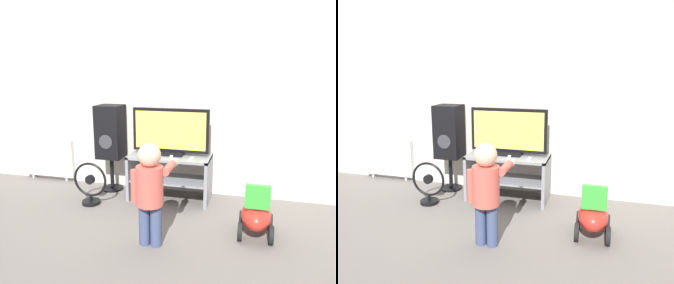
{
  "view_description": "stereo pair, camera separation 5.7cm",
  "coord_description": "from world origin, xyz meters",
  "views": [
    {
      "loc": [
        0.95,
        -3.42,
        1.56
      ],
      "look_at": [
        0.0,
        0.14,
        0.73
      ],
      "focal_mm": 35.0,
      "sensor_mm": 36.0,
      "label": 1
    },
    {
      "loc": [
        1.0,
        -3.4,
        1.56
      ],
      "look_at": [
        0.0,
        0.14,
        0.73
      ],
      "focal_mm": 35.0,
      "sensor_mm": 36.0,
      "label": 2
    }
  ],
  "objects": [
    {
      "name": "speaker_tower",
      "position": [
        -0.82,
        0.35,
        0.75
      ],
      "size": [
        0.32,
        0.31,
        1.11
      ],
      "color": "black",
      "rests_on": "ground_plane"
    },
    {
      "name": "remote_primary",
      "position": [
        0.29,
        0.09,
        0.56
      ],
      "size": [
        0.04,
        0.13,
        0.03
      ],
      "color": "white",
      "rests_on": "tv_stand"
    },
    {
      "name": "radiator",
      "position": [
        -1.84,
        0.49,
        0.32
      ],
      "size": [
        0.77,
        0.08,
        0.58
      ],
      "color": "white",
      "rests_on": "ground_plane"
    },
    {
      "name": "remote_secondary",
      "position": [
        0.04,
        0.15,
        0.56
      ],
      "size": [
        0.05,
        0.13,
        0.03
      ],
      "color": "white",
      "rests_on": "tv_stand"
    },
    {
      "name": "game_console",
      "position": [
        -0.32,
        0.22,
        0.58
      ],
      "size": [
        0.04,
        0.19,
        0.05
      ],
      "color": "white",
      "rests_on": "tv_stand"
    },
    {
      "name": "ground_plane",
      "position": [
        0.0,
        0.0,
        0.0
      ],
      "size": [
        16.0,
        16.0,
        0.0
      ],
      "primitive_type": "plane",
      "color": "slate"
    },
    {
      "name": "television",
      "position": [
        0.0,
        0.26,
        0.82
      ],
      "size": [
        0.92,
        0.2,
        0.56
      ],
      "color": "black",
      "rests_on": "tv_stand"
    },
    {
      "name": "wall_back",
      "position": [
        0.0,
        0.56,
        1.3
      ],
      "size": [
        10.0,
        0.06,
        2.6
      ],
      "color": "silver",
      "rests_on": "ground_plane"
    },
    {
      "name": "child",
      "position": [
        0.1,
        -0.85,
        0.55
      ],
      "size": [
        0.36,
        0.52,
        0.94
      ],
      "color": "#3F4C72",
      "rests_on": "ground_plane"
    },
    {
      "name": "floor_fan",
      "position": [
        -0.86,
        -0.16,
        0.23
      ],
      "size": [
        0.41,
        0.21,
        0.51
      ],
      "color": "black",
      "rests_on": "ground_plane"
    },
    {
      "name": "tv_stand",
      "position": [
        0.0,
        0.24,
        0.35
      ],
      "size": [
        0.97,
        0.48,
        0.55
      ],
      "color": "gray",
      "rests_on": "ground_plane"
    },
    {
      "name": "ride_on_toy",
      "position": [
        1.02,
        -0.45,
        0.21
      ],
      "size": [
        0.32,
        0.48,
        0.55
      ],
      "color": "red",
      "rests_on": "ground_plane"
    }
  ]
}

